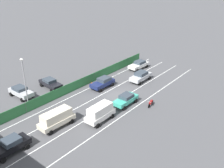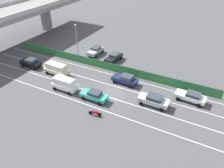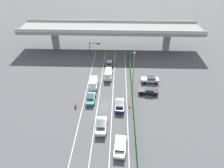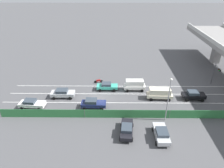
{
  "view_description": "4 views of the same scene",
  "coord_description": "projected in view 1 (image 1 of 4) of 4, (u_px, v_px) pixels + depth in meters",
  "views": [
    {
      "loc": [
        -22.86,
        28.82,
        18.9
      ],
      "look_at": [
        0.22,
        0.49,
        1.95
      ],
      "focal_mm": 41.56,
      "sensor_mm": 36.0,
      "label": 1
    },
    {
      "loc": [
        -25.53,
        -13.23,
        20.37
      ],
      "look_at": [
        -0.51,
        -0.15,
        1.86
      ],
      "focal_mm": 34.4,
      "sensor_mm": 36.0,
      "label": 2
    },
    {
      "loc": [
        2.8,
        -35.06,
        29.08
      ],
      "look_at": [
        1.36,
        5.51,
        2.15
      ],
      "focal_mm": 33.24,
      "sensor_mm": 36.0,
      "label": 3
    },
    {
      "loc": [
        33.5,
        2.92,
        21.2
      ],
      "look_at": [
        -1.92,
        2.56,
        2.08
      ],
      "focal_mm": 32.69,
      "sensor_mm": 36.0,
      "label": 4
    }
  ],
  "objects": [
    {
      "name": "car_van_cream",
      "position": [
        57.0,
        118.0,
        32.67
      ],
      "size": [
        2.16,
        4.92,
        2.21
      ],
      "color": "beige",
      "rests_on": "ground"
    },
    {
      "name": "lane_line_right_edge",
      "position": [
        70.0,
        97.0,
        40.47
      ],
      "size": [
        0.14,
        46.28,
        0.01
      ],
      "primitive_type": "cube",
      "color": "silver",
      "rests_on": "ground"
    },
    {
      "name": "motorcycle",
      "position": [
        151.0,
        103.0,
        37.85
      ],
      "size": [
        0.63,
        1.93,
        0.93
      ],
      "color": "black",
      "rests_on": "ground"
    },
    {
      "name": "lane_line_mid_left",
      "position": [
        101.0,
        110.0,
        36.79
      ],
      "size": [
        0.14,
        46.28,
        0.01
      ],
      "primitive_type": "cube",
      "color": "silver",
      "rests_on": "ground"
    },
    {
      "name": "car_sedan_black",
      "position": [
        10.0,
        145.0,
        28.29
      ],
      "size": [
        2.06,
        4.3,
        1.72
      ],
      "color": "black",
      "rests_on": "ground"
    },
    {
      "name": "car_taxi_teal",
      "position": [
        126.0,
        99.0,
        38.03
      ],
      "size": [
        1.96,
        4.29,
        1.58
      ],
      "color": "teal",
      "rests_on": "ground"
    },
    {
      "name": "parked_sedan_dark",
      "position": [
        50.0,
        83.0,
        43.24
      ],
      "size": [
        4.71,
        2.35,
        1.53
      ],
      "color": "black",
      "rests_on": "ground"
    },
    {
      "name": "green_fence",
      "position": [
        64.0,
        90.0,
        40.88
      ],
      "size": [
        0.1,
        42.38,
        1.59
      ],
      "color": "#2D753D",
      "rests_on": "ground"
    },
    {
      "name": "traffic_cone",
      "position": [
        92.0,
        83.0,
        44.52
      ],
      "size": [
        0.47,
        0.47,
        0.56
      ],
      "color": "orange",
      "rests_on": "ground"
    },
    {
      "name": "car_sedan_white",
      "position": [
        139.0,
        65.0,
        51.11
      ],
      "size": [
        2.28,
        4.69,
        1.58
      ],
      "color": "white",
      "rests_on": "ground"
    },
    {
      "name": "lane_line_left_edge",
      "position": [
        119.0,
        118.0,
        34.94
      ],
      "size": [
        0.14,
        46.28,
        0.01
      ],
      "primitive_type": "cube",
      "color": "silver",
      "rests_on": "ground"
    },
    {
      "name": "lane_line_mid_right",
      "position": [
        85.0,
        104.0,
        38.63
      ],
      "size": [
        0.14,
        46.28,
        0.01
      ],
      "primitive_type": "cube",
      "color": "silver",
      "rests_on": "ground"
    },
    {
      "name": "parked_wagon_silver",
      "position": [
        21.0,
        91.0,
        40.27
      ],
      "size": [
        4.4,
        2.07,
        1.63
      ],
      "color": "#B2B5B7",
      "rests_on": "ground"
    },
    {
      "name": "car_sedan_navy",
      "position": [
        103.0,
        82.0,
        43.32
      ],
      "size": [
        2.13,
        4.44,
        1.68
      ],
      "color": "navy",
      "rests_on": "ground"
    },
    {
      "name": "car_van_white",
      "position": [
        100.0,
        112.0,
        33.91
      ],
      "size": [
        2.0,
        4.37,
        2.27
      ],
      "color": "silver",
      "rests_on": "ground"
    },
    {
      "name": "ground_plane",
      "position": [
        115.0,
        94.0,
        41.32
      ],
      "size": [
        300.0,
        300.0,
        0.0
      ],
      "primitive_type": "plane",
      "color": "#4C4C4F"
    },
    {
      "name": "car_sedan_silver",
      "position": [
        141.0,
        76.0,
        45.71
      ],
      "size": [
        2.09,
        4.57,
        1.71
      ],
      "color": "#B7BABC",
      "rests_on": "ground"
    },
    {
      "name": "street_lamp",
      "position": [
        25.0,
        80.0,
        35.16
      ],
      "size": [
        0.6,
        0.36,
        7.69
      ],
      "color": "gray",
      "rests_on": "ground"
    }
  ]
}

